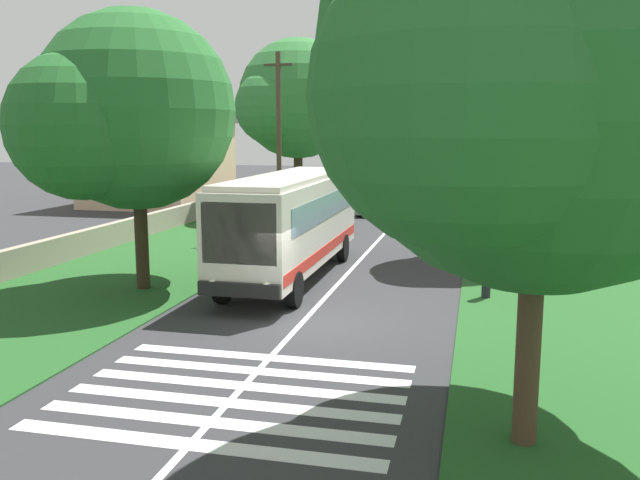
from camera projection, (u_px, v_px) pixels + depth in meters
name	position (u px, v px, depth m)	size (l,w,h in m)	color
ground	(303.00, 322.00, 18.59)	(160.00, 160.00, 0.00)	#333335
grass_verge_left	(224.00, 232.00, 34.86)	(120.00, 8.00, 0.04)	#235623
grass_verge_right	(555.00, 244.00, 31.13)	(120.00, 8.00, 0.04)	#235623
centre_line	(380.00, 238.00, 32.99)	(110.00, 0.16, 0.01)	silver
coach_bus	(292.00, 219.00, 23.86)	(11.16, 2.62, 3.73)	silver
zebra_crossing	(236.00, 394.00, 13.53)	(4.95, 6.80, 0.01)	silver
trailing_car_0	(374.00, 204.00, 42.41)	(4.30, 1.78, 1.43)	gray
trailing_car_1	(381.00, 196.00, 47.76)	(4.30, 1.78, 1.43)	#B21E1E
trailing_minibus_0	(441.00, 174.00, 57.27)	(6.00, 2.14, 2.53)	silver
roadside_tree_left_1	(295.00, 102.00, 40.76)	(8.26, 7.26, 10.77)	#3D2D1E
roadside_tree_left_2	(131.00, 117.00, 21.66)	(8.07, 6.46, 9.08)	#3D2D1E
roadside_tree_left_3	(373.00, 120.00, 67.63)	(6.16, 5.15, 8.96)	brown
roadside_tree_right_0	(487.00, 124.00, 26.58)	(6.28, 5.34, 8.29)	brown
roadside_tree_right_1	(531.00, 78.00, 10.64)	(8.66, 7.20, 9.87)	#4C3826
roadside_tree_right_2	(493.00, 99.00, 65.66)	(7.70, 6.12, 11.52)	#3D2D1E
roadside_tree_right_3	(483.00, 105.00, 76.27)	(8.73, 6.93, 11.71)	#4C3826
utility_pole	(279.00, 144.00, 32.11)	(0.24, 1.40, 8.90)	#473828
roadside_wall	(201.00, 209.00, 40.34)	(70.00, 0.40, 1.06)	#9E937F
roadside_building	(160.00, 154.00, 48.20)	(10.77, 8.38, 7.02)	beige
pedestrian	(487.00, 271.00, 21.08)	(0.34, 0.34, 1.69)	#26262D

